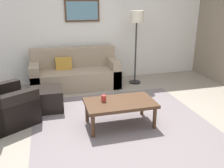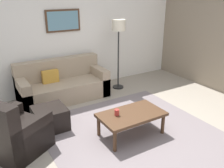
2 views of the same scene
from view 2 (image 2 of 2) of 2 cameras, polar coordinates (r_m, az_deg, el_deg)
The scene contains 10 objects.
ground_plane at distance 4.34m, azimuth 4.83°, elevation -11.55°, with size 8.00×8.00×0.00m, color gray.
rear_partition at distance 6.02m, azimuth -9.67°, elevation 11.90°, with size 6.00×0.12×2.80m, color silver.
area_rug at distance 4.34m, azimuth 4.83°, elevation -11.50°, with size 2.83×2.80×0.01m, color slate.
couch_main at distance 5.70m, azimuth -11.70°, elevation -0.29°, with size 1.97×0.87×0.88m.
armchair_leather at distance 4.00m, azimuth -22.46°, elevation -11.21°, with size 1.10×1.10×0.95m.
ottoman at distance 4.53m, azimuth -14.32°, elevation -7.79°, with size 0.56×0.56×0.40m, color black.
coffee_table at distance 4.14m, azimuth 4.56°, elevation -7.49°, with size 1.10×0.64×0.41m.
cup at distance 4.02m, azimuth 1.13°, elevation -6.69°, with size 0.08×0.08×0.10m, color #B2332D.
lamp_standing at distance 5.87m, azimuth 1.56°, elevation 12.04°, with size 0.32×0.32×1.71m.
framed_artwork at distance 5.83m, azimuth -11.44°, elevation 14.41°, with size 0.81×0.04×0.50m.
Camera 2 is at (-2.19, -2.93, 2.34)m, focal length 38.87 mm.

